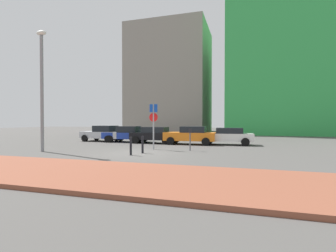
% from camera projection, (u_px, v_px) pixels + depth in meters
% --- Properties ---
extents(ground_plane, '(120.00, 120.00, 0.00)m').
position_uv_depth(ground_plane, '(139.00, 153.00, 14.95)').
color(ground_plane, '#4C4947').
extents(sidewalk_brick, '(40.00, 4.47, 0.14)m').
position_uv_depth(sidewalk_brick, '(72.00, 172.00, 9.05)').
color(sidewalk_brick, brown).
rests_on(sidewalk_brick, ground).
extents(parked_car_silver, '(4.26, 2.26, 1.51)m').
position_uv_depth(parked_car_silver, '(104.00, 133.00, 23.80)').
color(parked_car_silver, '#B7BABF').
rests_on(parked_car_silver, ground).
extents(parked_car_blue, '(4.36, 2.25, 1.47)m').
position_uv_depth(parked_car_blue, '(127.00, 134.00, 23.03)').
color(parked_car_blue, '#1E389E').
rests_on(parked_car_blue, ground).
extents(parked_car_black, '(4.04, 1.94, 1.43)m').
position_uv_depth(parked_car_black, '(154.00, 135.00, 21.81)').
color(parked_car_black, black).
rests_on(parked_car_black, ground).
extents(parked_car_orange, '(4.27, 2.06, 1.50)m').
position_uv_depth(parked_car_orange, '(191.00, 135.00, 20.74)').
color(parked_car_orange, orange).
rests_on(parked_car_orange, ground).
extents(parked_car_white, '(4.29, 2.03, 1.39)m').
position_uv_depth(parked_car_white, '(227.00, 136.00, 20.33)').
color(parked_car_white, white).
rests_on(parked_car_white, ground).
extents(parking_sign_post, '(0.60, 0.10, 3.14)m').
position_uv_depth(parking_sign_post, '(154.00, 121.00, 17.02)').
color(parking_sign_post, gray).
rests_on(parking_sign_post, ground).
extents(parking_meter, '(0.18, 0.14, 1.47)m').
position_uv_depth(parking_meter, '(190.00, 136.00, 16.23)').
color(parking_meter, '#4C4C51').
rests_on(parking_meter, ground).
extents(street_lamp, '(0.70, 0.36, 7.66)m').
position_uv_depth(street_lamp, '(42.00, 81.00, 15.69)').
color(street_lamp, gray).
rests_on(street_lamp, ground).
extents(traffic_bollard_near, '(0.13, 0.13, 1.04)m').
position_uv_depth(traffic_bollard_near, '(131.00, 146.00, 14.06)').
color(traffic_bollard_near, black).
rests_on(traffic_bollard_near, ground).
extents(traffic_bollard_mid, '(0.13, 0.13, 1.04)m').
position_uv_depth(traffic_bollard_mid, '(143.00, 145.00, 14.94)').
color(traffic_bollard_mid, black).
rests_on(traffic_bollard_mid, ground).
extents(building_colorful_midrise, '(19.84, 17.96, 27.70)m').
position_uv_depth(building_colorful_midrise, '(292.00, 47.00, 39.81)').
color(building_colorful_midrise, green).
rests_on(building_colorful_midrise, ground).
extents(building_under_construction, '(13.44, 11.76, 18.53)m').
position_uv_depth(building_under_construction, '(171.00, 81.00, 44.98)').
color(building_under_construction, gray).
rests_on(building_under_construction, ground).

